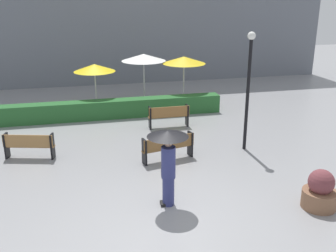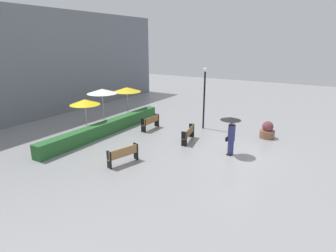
# 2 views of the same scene
# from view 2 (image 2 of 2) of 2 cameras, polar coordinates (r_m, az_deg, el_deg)

# --- Properties ---
(ground_plane) EXTENTS (60.00, 60.00, 0.00)m
(ground_plane) POSITION_cam_2_polar(r_m,az_deg,el_deg) (15.85, 13.08, -5.65)
(ground_plane) COLOR gray
(bench_far_left) EXTENTS (1.75, 0.76, 0.89)m
(bench_far_left) POSITION_cam_2_polar(r_m,az_deg,el_deg) (14.29, -9.06, -5.68)
(bench_far_left) COLOR #9E7242
(bench_far_left) RESTS_ON ground
(bench_back_row) EXTENTS (1.75, 0.37, 0.94)m
(bench_back_row) POSITION_cam_2_polar(r_m,az_deg,el_deg) (19.62, -3.52, 0.88)
(bench_back_row) COLOR olive
(bench_back_row) RESTS_ON ground
(bench_mid_center) EXTENTS (1.88, 0.71, 0.89)m
(bench_mid_center) POSITION_cam_2_polar(r_m,az_deg,el_deg) (17.27, 4.23, -1.48)
(bench_mid_center) COLOR brown
(bench_mid_center) RESTS_ON ground
(pedestrian_with_umbrella) EXTENTS (1.10, 1.10, 2.10)m
(pedestrian_with_umbrella) POSITION_cam_2_polar(r_m,az_deg,el_deg) (15.34, 12.67, -0.71)
(pedestrian_with_umbrella) COLOR navy
(pedestrian_with_umbrella) RESTS_ON ground
(planter_pot) EXTENTS (0.92, 0.92, 1.09)m
(planter_pot) POSITION_cam_2_polar(r_m,az_deg,el_deg) (18.98, 19.54, -0.92)
(planter_pot) COLOR brown
(planter_pot) RESTS_ON ground
(lamp_post) EXTENTS (0.28, 0.28, 4.25)m
(lamp_post) POSITION_cam_2_polar(r_m,az_deg,el_deg) (19.54, 7.41, 6.81)
(lamp_post) COLOR black
(lamp_post) RESTS_ON ground
(patio_umbrella_yellow) EXTENTS (1.97, 1.97, 2.29)m
(patio_umbrella_yellow) POSITION_cam_2_polar(r_m,az_deg,el_deg) (19.27, -16.55, 4.68)
(patio_umbrella_yellow) COLOR silver
(patio_umbrella_yellow) RESTS_ON ground
(patio_umbrella_white) EXTENTS (2.25, 2.25, 2.56)m
(patio_umbrella_white) POSITION_cam_2_polar(r_m,az_deg,el_deg) (21.55, -13.24, 6.90)
(patio_umbrella_white) COLOR silver
(patio_umbrella_white) RESTS_ON ground
(patio_umbrella_yellow_far) EXTENTS (2.16, 2.16, 2.49)m
(patio_umbrella_yellow_far) POSITION_cam_2_polar(r_m,az_deg,el_deg) (22.41, -8.32, 7.34)
(patio_umbrella_yellow_far) COLOR silver
(patio_umbrella_yellow_far) RESTS_ON ground
(hedge_strip) EXTENTS (10.51, 0.70, 0.84)m
(hedge_strip) POSITION_cam_2_polar(r_m,az_deg,el_deg) (19.10, -12.37, -0.37)
(hedge_strip) COLOR #28602D
(hedge_strip) RESTS_ON ground
(building_facade) EXTENTS (28.00, 1.20, 8.44)m
(building_facade) POSITION_cam_2_polar(r_m,az_deg,el_deg) (24.79, -24.55, 11.39)
(building_facade) COLOR slate
(building_facade) RESTS_ON ground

